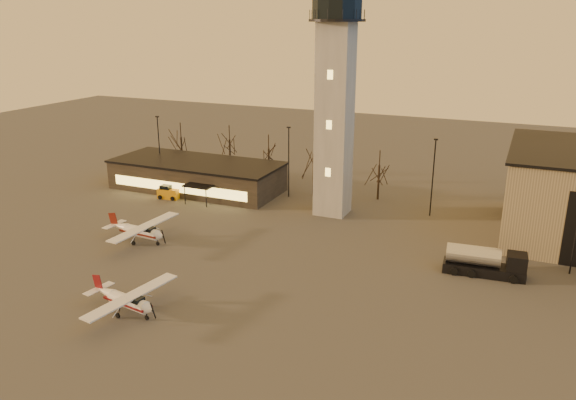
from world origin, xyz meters
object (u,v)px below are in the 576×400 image
(cessna_rear, at_px, (143,234))
(fuel_truck, at_px, (484,264))
(control_tower, at_px, (335,87))
(service_cart, at_px, (169,193))
(terminal, at_px, (197,175))
(cessna_front, at_px, (130,304))

(cessna_rear, bearing_deg, fuel_truck, 14.06)
(control_tower, height_order, service_cart, control_tower)
(terminal, xyz_separation_m, fuel_truck, (42.04, -13.62, -1.01))
(service_cart, bearing_deg, cessna_front, -65.32)
(control_tower, distance_m, fuel_truck, 27.71)
(cessna_rear, bearing_deg, service_cart, 118.65)
(service_cart, bearing_deg, fuel_truck, -15.44)
(cessna_rear, relative_size, service_cart, 3.40)
(cessna_front, xyz_separation_m, cessna_rear, (-9.23, 13.77, 0.07))
(cessna_front, relative_size, fuel_truck, 1.24)
(cessna_rear, distance_m, service_cart, 16.46)
(cessna_front, distance_m, fuel_truck, 34.05)
(cessna_rear, bearing_deg, terminal, 109.05)
(cessna_front, height_order, fuel_truck, fuel_truck)
(cessna_front, height_order, cessna_rear, cessna_rear)
(service_cart, bearing_deg, cessna_rear, -69.71)
(cessna_rear, relative_size, fuel_truck, 1.33)
(cessna_front, bearing_deg, fuel_truck, 45.93)
(cessna_rear, bearing_deg, control_tower, 51.90)
(control_tower, distance_m, cessna_front, 36.35)
(service_cart, bearing_deg, control_tower, 3.68)
(terminal, distance_m, fuel_truck, 44.20)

